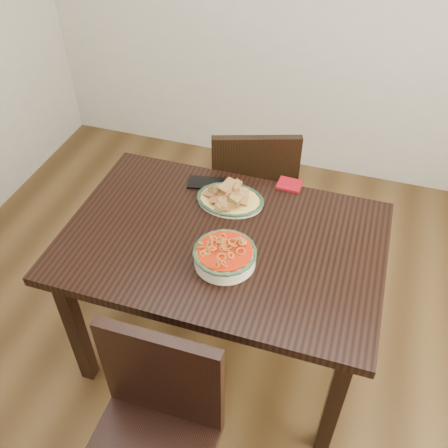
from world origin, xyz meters
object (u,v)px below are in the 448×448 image
(noodle_bowl, at_px, (225,254))
(chair_near, at_px, (154,430))
(dining_table, at_px, (223,254))
(smartphone, at_px, (206,183))
(fish_plate, at_px, (230,194))
(chair_far, at_px, (252,189))

(noodle_bowl, bearing_deg, chair_near, -96.42)
(dining_table, height_order, noodle_bowl, noodle_bowl)
(noodle_bowl, xyz_separation_m, smartphone, (-0.23, 0.43, -0.04))
(fish_plate, bearing_deg, dining_table, -80.51)
(dining_table, height_order, chair_near, chair_near)
(dining_table, distance_m, noodle_bowl, 0.19)
(noodle_bowl, bearing_deg, fish_plate, 103.93)
(noodle_bowl, bearing_deg, smartphone, 117.50)
(fish_plate, bearing_deg, chair_near, -88.75)
(noodle_bowl, relative_size, smartphone, 1.49)
(chair_far, bearing_deg, dining_table, 75.18)
(dining_table, bearing_deg, noodle_bowl, -68.35)
(noodle_bowl, height_order, smartphone, noodle_bowl)
(dining_table, relative_size, noodle_bowl, 5.24)
(smartphone, bearing_deg, chair_far, 56.62)
(chair_far, xyz_separation_m, noodle_bowl, (0.09, -0.77, 0.29))
(noodle_bowl, bearing_deg, dining_table, 111.65)
(dining_table, height_order, chair_far, chair_far)
(chair_near, distance_m, smartphone, 1.06)
(chair_near, height_order, fish_plate, chair_near)
(chair_far, height_order, fish_plate, chair_far)
(fish_plate, xyz_separation_m, smartphone, (-0.14, 0.09, -0.04))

